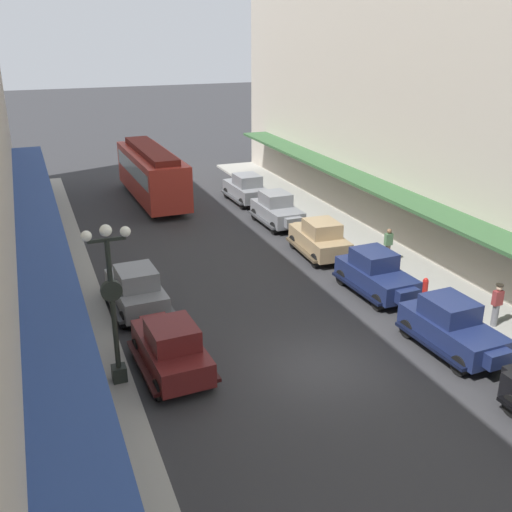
# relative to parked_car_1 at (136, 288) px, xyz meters

# --- Properties ---
(ground_plane) EXTENTS (200.00, 200.00, 0.00)m
(ground_plane) POSITION_rel_parked_car_1_xyz_m (4.86, -6.53, -0.94)
(ground_plane) COLOR #2D2D30
(sidewalk_left) EXTENTS (3.00, 60.00, 0.15)m
(sidewalk_left) POSITION_rel_parked_car_1_xyz_m (-2.64, -6.53, -0.87)
(sidewalk_left) COLOR #99968E
(sidewalk_left) RESTS_ON ground
(sidewalk_right) EXTENTS (3.00, 60.00, 0.15)m
(sidewalk_right) POSITION_rel_parked_car_1_xyz_m (12.36, -6.53, -0.87)
(sidewalk_right) COLOR #99968E
(sidewalk_right) RESTS_ON ground
(parked_car_1) EXTENTS (2.30, 4.32, 1.84)m
(parked_car_1) POSITION_rel_parked_car_1_xyz_m (0.00, 0.00, 0.00)
(parked_car_1) COLOR slate
(parked_car_1) RESTS_ON ground
(parked_car_2) EXTENTS (2.19, 4.28, 1.84)m
(parked_car_2) POSITION_rel_parked_car_1_xyz_m (9.45, 7.94, 0.00)
(parked_car_2) COLOR slate
(parked_car_2) RESTS_ON ground
(parked_car_3) EXTENTS (2.31, 4.32, 1.84)m
(parked_car_3) POSITION_rel_parked_car_1_xyz_m (9.47, 2.71, 0.00)
(parked_car_3) COLOR #997F5B
(parked_car_3) RESTS_ON ground
(parked_car_4) EXTENTS (2.31, 4.32, 1.84)m
(parked_car_4) POSITION_rel_parked_car_1_xyz_m (0.17, -5.01, 0.00)
(parked_car_4) COLOR #591919
(parked_car_4) RESTS_ON ground
(parked_car_5) EXTENTS (2.28, 4.31, 1.84)m
(parked_car_5) POSITION_rel_parked_car_1_xyz_m (9.54, -7.11, 0.00)
(parked_car_5) COLOR #19234C
(parked_car_5) RESTS_ON ground
(parked_car_6) EXTENTS (2.24, 4.30, 1.84)m
(parked_car_6) POSITION_rel_parked_car_1_xyz_m (9.46, 12.96, 0.00)
(parked_car_6) COLOR slate
(parked_car_6) RESTS_ON ground
(parked_car_7) EXTENTS (2.27, 4.31, 1.84)m
(parked_car_7) POSITION_rel_parked_car_1_xyz_m (9.64, -2.09, 0.00)
(parked_car_7) COLOR #19234C
(parked_car_7) RESTS_ON ground
(streetcar) EXTENTS (2.71, 9.65, 3.46)m
(streetcar) POSITION_rel_parked_car_1_xyz_m (4.00, 15.39, 0.96)
(streetcar) COLOR #A52D23
(streetcar) RESTS_ON ground
(lamp_post_with_clock) EXTENTS (1.42, 0.44, 5.16)m
(lamp_post_with_clock) POSITION_rel_parked_car_1_xyz_m (-1.54, -5.10, 2.04)
(lamp_post_with_clock) COLOR black
(lamp_post_with_clock) RESTS_ON sidewalk_left
(fire_hydrant) EXTENTS (0.24, 0.24, 0.82)m
(fire_hydrant) POSITION_rel_parked_car_1_xyz_m (11.21, -3.38, -0.38)
(fire_hydrant) COLOR #B21E19
(fire_hydrant) RESTS_ON sidewalk_right
(pedestrian_0) EXTENTS (0.36, 0.28, 1.67)m
(pedestrian_0) POSITION_rel_parked_car_1_xyz_m (-3.67, -6.07, 0.07)
(pedestrian_0) COLOR #2D2D33
(pedestrian_0) RESTS_ON sidewalk_left
(pedestrian_2) EXTENTS (0.36, 0.28, 1.67)m
(pedestrian_2) POSITION_rel_parked_car_1_xyz_m (-3.22, -9.30, 0.07)
(pedestrian_2) COLOR #2D2D33
(pedestrian_2) RESTS_ON sidewalk_left
(pedestrian_3) EXTENTS (0.36, 0.24, 1.64)m
(pedestrian_3) POSITION_rel_parked_car_1_xyz_m (11.90, 0.48, 0.05)
(pedestrian_3) COLOR #4C4238
(pedestrian_3) RESTS_ON sidewalk_right
(pedestrian_4) EXTENTS (0.36, 0.24, 1.64)m
(pedestrian_4) POSITION_rel_parked_car_1_xyz_m (-2.31, -11.07, 0.05)
(pedestrian_4) COLOR #2D2D33
(pedestrian_4) RESTS_ON sidewalk_left
(pedestrian_5) EXTENTS (0.36, 0.28, 1.67)m
(pedestrian_5) POSITION_rel_parked_car_1_xyz_m (12.06, -6.47, 0.07)
(pedestrian_5) COLOR slate
(pedestrian_5) RESTS_ON sidewalk_right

